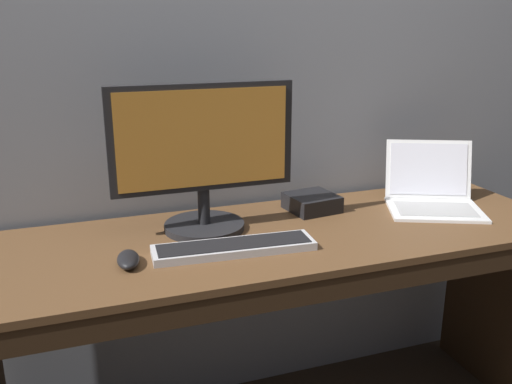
{
  "coord_description": "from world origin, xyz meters",
  "views": [
    {
      "loc": [
        -0.62,
        -1.5,
        1.4
      ],
      "look_at": [
        -0.09,
        0.0,
        0.91
      ],
      "focal_mm": 39.18,
      "sensor_mm": 36.0,
      "label": 1
    }
  ],
  "objects": [
    {
      "name": "wired_keyboard",
      "position": [
        -0.19,
        -0.09,
        0.78
      ],
      "size": [
        0.47,
        0.15,
        0.03
      ],
      "color": "#BCBCC1",
      "rests_on": "desk"
    },
    {
      "name": "computer_mouse",
      "position": [
        -0.49,
        -0.09,
        0.79
      ],
      "size": [
        0.07,
        0.12,
        0.03
      ],
      "primitive_type": "ellipsoid",
      "rotation": [
        0.0,
        0.0,
        -0.1
      ],
      "color": "black",
      "rests_on": "desk"
    },
    {
      "name": "external_drive_box",
      "position": [
        0.17,
        0.16,
        0.8
      ],
      "size": [
        0.18,
        0.18,
        0.06
      ],
      "primitive_type": "cube",
      "rotation": [
        0.0,
        0.0,
        0.13
      ],
      "color": "black",
      "rests_on": "desk"
    },
    {
      "name": "laptop_white",
      "position": [
        0.59,
        0.05,
        0.81
      ],
      "size": [
        0.4,
        0.39,
        0.21
      ],
      "color": "white",
      "rests_on": "desk"
    },
    {
      "name": "desk",
      "position": [
        0.0,
        -0.01,
        0.55
      ],
      "size": [
        1.84,
        0.61,
        0.77
      ],
      "color": "brown",
      "rests_on": "ground"
    },
    {
      "name": "external_monitor",
      "position": [
        -0.23,
        0.1,
        1.0
      ],
      "size": [
        0.56,
        0.25,
        0.46
      ],
      "color": "black",
      "rests_on": "desk"
    }
  ]
}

